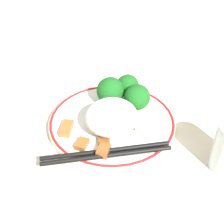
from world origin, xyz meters
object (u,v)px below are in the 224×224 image
plate (112,123)px  chopsticks (106,153)px  broccoli_back_left (137,97)px  broccoli_back_right (110,91)px  broccoli_back_center (128,86)px

plate → chopsticks: bearing=36.2°
broccoli_back_left → broccoli_back_right: bearing=-68.9°
broccoli_back_left → chopsticks: size_ratio=0.30×
broccoli_back_center → chopsticks: size_ratio=0.29×
broccoli_back_left → chopsticks: 0.14m
broccoli_back_center → broccoli_back_right: broccoli_back_right is taller
broccoli_back_left → broccoli_back_center: (-0.02, -0.04, 0.00)m
plate → broccoli_back_left: broccoli_back_left is taller
broccoli_back_left → broccoli_back_right: 0.05m
broccoli_back_left → broccoli_back_right: broccoli_back_right is taller
plate → broccoli_back_left: 0.07m
broccoli_back_center → broccoli_back_right: bearing=-18.2°
broccoli_back_left → broccoli_back_right: (0.02, -0.05, 0.00)m
plate → broccoli_back_left: (-0.06, 0.01, 0.04)m
broccoli_back_center → plate: bearing=18.7°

